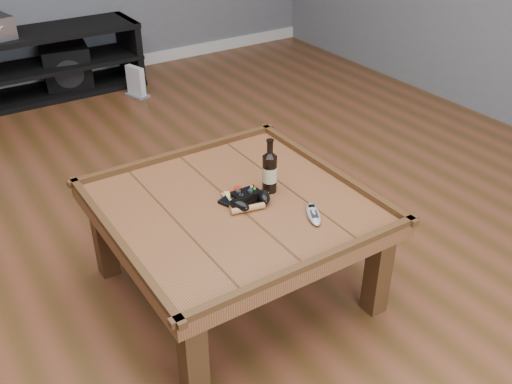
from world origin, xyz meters
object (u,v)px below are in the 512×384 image
pizza_slice (241,199)px  remote_control (313,214)px  media_console (47,64)px  coffee_table (234,215)px  game_console (136,83)px  game_controller (249,199)px  beer_bottle (270,171)px  smartphone (233,203)px  subwoofer (66,67)px

pizza_slice → remote_control: pizza_slice is taller
media_console → coffee_table: bearing=-90.0°
remote_control → game_console: bearing=109.9°
coffee_table → game_controller: size_ratio=5.28×
beer_bottle → pizza_slice: 0.16m
smartphone → subwoofer: 2.82m
media_console → game_console: size_ratio=5.94×
coffee_table → beer_bottle: size_ratio=4.42×
game_controller → coffee_table: bearing=141.1°
subwoofer → media_console: bearing=-152.0°
media_console → game_controller: game_controller is taller
beer_bottle → remote_control: size_ratio=1.45×
media_console → smartphone: bearing=-90.2°
smartphone → game_controller: bearing=-51.3°
coffee_table → pizza_slice: (0.03, -0.01, 0.07)m
game_controller → game_console: game_controller is taller
coffee_table → pizza_slice: 0.07m
game_console → media_console: bearing=126.3°
game_controller → remote_control: game_controller is taller
coffee_table → subwoofer: coffee_table is taller
pizza_slice → subwoofer: (0.12, 2.80, -0.28)m
game_controller → game_console: 2.47m
remote_control → subwoofer: 3.06m
remote_control → subwoofer: remote_control is taller
media_console → game_controller: bearing=-89.0°
beer_bottle → game_console: 2.42m
coffee_table → media_console: media_console is taller
subwoofer → game_controller: bearing=-82.0°
subwoofer → pizza_slice: bearing=-82.4°
beer_bottle → game_console: bearing=81.2°
smartphone → remote_control: remote_control is taller
coffee_table → beer_bottle: 0.23m
media_console → remote_control: media_console is taller
media_console → game_console: 0.68m
coffee_table → subwoofer: size_ratio=2.55×
beer_bottle → remote_control: bearing=-82.5°
coffee_table → game_console: coffee_table is taller
pizza_slice → subwoofer: size_ratio=0.67×
media_console → remote_control: (0.21, -3.00, 0.22)m
pizza_slice → remote_control: 0.30m
beer_bottle → subwoofer: bearing=90.5°
coffee_table → smartphone: coffee_table is taller
media_console → subwoofer: (0.15, 0.05, -0.07)m
coffee_table → remote_control: (0.21, -0.25, 0.07)m
beer_bottle → pizza_slice: bearing=-177.6°
game_controller → smartphone: game_controller is taller
smartphone → remote_control: size_ratio=0.75×
media_console → smartphone: (-0.01, -2.76, 0.21)m
subwoofer → game_console: bearing=-39.0°
smartphone → media_console: bearing=67.9°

